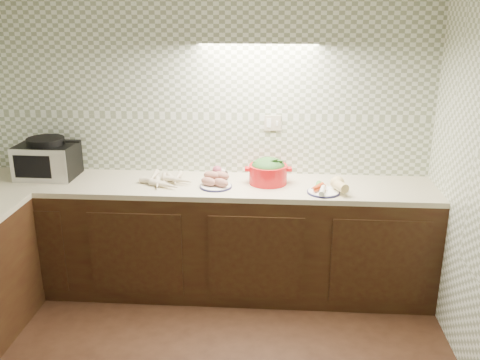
# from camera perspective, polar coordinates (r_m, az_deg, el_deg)

# --- Properties ---
(room) EXTENTS (3.60, 3.60, 2.60)m
(room) POSITION_cam_1_polar(r_m,az_deg,el_deg) (2.50, -9.61, 4.24)
(room) COLOR black
(room) RESTS_ON ground
(counter) EXTENTS (3.60, 3.60, 0.90)m
(counter) POSITION_cam_1_polar(r_m,az_deg,el_deg) (3.75, -16.56, -10.74)
(counter) COLOR black
(counter) RESTS_ON ground
(toaster_oven) EXTENTS (0.45, 0.35, 0.32)m
(toaster_oven) POSITION_cam_1_polar(r_m,az_deg,el_deg) (4.49, -19.87, 2.13)
(toaster_oven) COLOR black
(toaster_oven) RESTS_ON counter
(parsnip_pile) EXTENTS (0.31, 0.38, 0.07)m
(parsnip_pile) POSITION_cam_1_polar(r_m,az_deg,el_deg) (4.07, -6.94, -0.27)
(parsnip_pile) COLOR beige
(parsnip_pile) RESTS_ON counter
(sweet_potato_plate) EXTENTS (0.25, 0.25, 0.11)m
(sweet_potato_plate) POSITION_cam_1_polar(r_m,az_deg,el_deg) (4.03, -2.59, -0.15)
(sweet_potato_plate) COLOR #17163E
(sweet_potato_plate) RESTS_ON counter
(onion_bowl) EXTENTS (0.14, 0.14, 0.11)m
(onion_bowl) POSITION_cam_1_polar(r_m,az_deg,el_deg) (4.21, -2.30, 0.64)
(onion_bowl) COLOR black
(onion_bowl) RESTS_ON counter
(dutch_oven) EXTENTS (0.36, 0.31, 0.20)m
(dutch_oven) POSITION_cam_1_polar(r_m,az_deg,el_deg) (4.10, 3.02, 0.97)
(dutch_oven) COLOR red
(dutch_oven) RESTS_ON counter
(veg_plate) EXTENTS (0.30, 0.30, 0.11)m
(veg_plate) POSITION_cam_1_polar(r_m,az_deg,el_deg) (3.97, 9.55, -0.71)
(veg_plate) COLOR #17163E
(veg_plate) RESTS_ON counter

